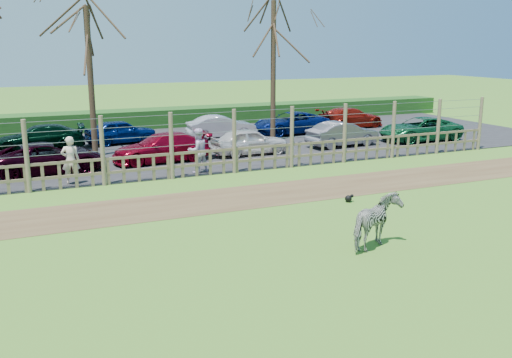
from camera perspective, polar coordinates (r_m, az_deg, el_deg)
name	(u,v)px	position (r m, az deg, el deg)	size (l,w,h in m)	color
ground	(260,247)	(14.33, 0.36, -6.80)	(120.00, 120.00, 0.00)	#6AA52D
dirt_strip	(202,202)	(18.33, -5.39, -2.29)	(34.00, 2.80, 0.01)	brown
asphalt	(136,149)	(27.77, -11.95, 2.91)	(44.00, 13.00, 0.04)	#232326
hedge	(110,121)	(34.50, -14.44, 5.68)	(46.00, 2.00, 1.10)	#1E4716
fence	(172,158)	(21.41, -8.41, 2.11)	(30.16, 0.16, 2.50)	brown
tree_mid	(88,45)	(26.01, -16.42, 12.72)	(4.80, 4.80, 6.83)	#3D2B1E
tree_right	(273,37)	(29.09, 1.76, 14.00)	(4.80, 4.80, 7.35)	#3D2B1E
zebra	(377,222)	(14.34, 11.98, -4.25)	(0.73, 1.59, 1.35)	gray
visitor_a	(71,160)	(21.29, -18.06, 1.80)	(0.63, 0.41, 1.72)	beige
visitor_b	(198,151)	(22.20, -5.84, 2.85)	(0.84, 0.65, 1.72)	silver
crow	(349,198)	(18.47, 9.26, -1.92)	(0.30, 0.22, 0.24)	black
car_2	(48,158)	(23.40, -20.06, 1.99)	(1.99, 4.32, 1.20)	black
car_3	(161,148)	(24.50, -9.44, 3.11)	(1.68, 4.13, 1.20)	maroon
car_4	(249,141)	(25.74, -0.66, 3.79)	(1.42, 3.52, 1.20)	silver
car_5	(343,134)	(28.17, 8.67, 4.48)	(1.27, 3.64, 1.20)	slate
car_6	(420,129)	(30.62, 16.09, 4.81)	(1.99, 4.32, 1.20)	#12572D
car_9	(39,138)	(28.48, -20.90, 3.84)	(1.68, 4.13, 1.20)	black
car_10	(121,132)	(29.41, -13.37, 4.64)	(1.42, 3.52, 1.20)	#02154E
car_11	(221,127)	(30.29, -3.48, 5.23)	(1.27, 3.64, 1.20)	#BEAEBA
car_12	(291,123)	(31.78, 3.50, 5.61)	(1.99, 4.32, 1.20)	#061350
car_13	(350,118)	(34.48, 9.43, 6.07)	(1.68, 4.13, 1.20)	maroon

